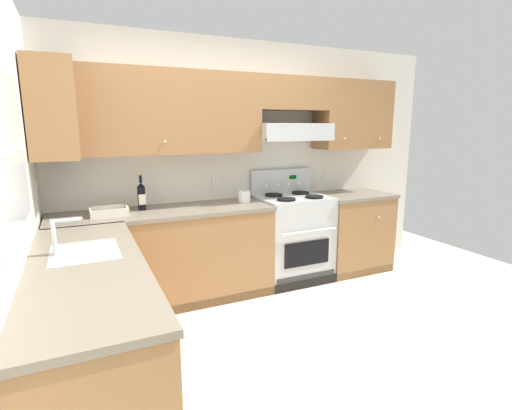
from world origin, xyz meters
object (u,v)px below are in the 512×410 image
Objects in this scene: wine_bottle at (141,195)px; bowl at (109,212)px; paper_towel_roll at (244,196)px; stove at (293,237)px.

wine_bottle is 0.33m from bowl.
wine_bottle reaches higher than bowl.
bowl is at bearing -177.82° from paper_towel_roll.
wine_bottle is at bearing 15.87° from bowl.
paper_towel_roll is at bearing -1.91° from wine_bottle.
stove is at bearing -0.08° from bowl.
bowl is (-1.87, 0.00, 0.45)m from stove.
bowl is at bearing 179.92° from stove.
paper_towel_roll is at bearing 2.18° from bowl.
paper_towel_roll is (-0.55, 0.05, 0.49)m from stove.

